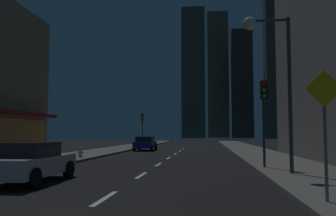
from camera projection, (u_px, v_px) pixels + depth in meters
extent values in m
cube|color=black|center=(182.00, 150.00, 38.01)|extent=(78.00, 136.00, 0.10)
cube|color=#605E59|center=(247.00, 149.00, 37.23)|extent=(4.00, 76.00, 0.15)
cube|color=#605E59|center=(119.00, 149.00, 38.80)|extent=(4.00, 76.00, 0.15)
cube|color=silver|center=(105.00, 198.00, 9.47)|extent=(0.16, 2.20, 0.01)
cube|color=silver|center=(141.00, 175.00, 14.62)|extent=(0.16, 2.20, 0.01)
cube|color=silver|center=(158.00, 165.00, 19.78)|extent=(0.16, 2.20, 0.01)
cube|color=silver|center=(169.00, 158.00, 24.93)|extent=(0.16, 2.20, 0.01)
cube|color=silver|center=(175.00, 154.00, 30.08)|extent=(0.16, 2.20, 0.01)
cube|color=silver|center=(180.00, 151.00, 35.24)|extent=(0.16, 2.20, 0.01)
cube|color=silver|center=(184.00, 149.00, 40.39)|extent=(0.16, 2.20, 0.01)
cube|color=#464234|center=(193.00, 73.00, 130.63)|extent=(8.62, 5.88, 48.83)
cube|color=#514D3C|center=(218.00, 75.00, 146.24)|extent=(8.61, 7.34, 52.37)
cube|color=#312E24|center=(242.00, 84.00, 132.08)|extent=(7.70, 5.87, 41.07)
cube|color=#444033|center=(277.00, 64.00, 116.27)|extent=(7.67, 6.37, 49.81)
cube|color=silver|center=(30.00, 165.00, 12.61)|extent=(1.80, 4.20, 0.65)
cube|color=black|center=(28.00, 150.00, 12.45)|extent=(1.64, 2.00, 0.55)
cylinder|color=black|center=(27.00, 169.00, 14.08)|extent=(0.22, 0.68, 0.68)
cylinder|color=black|center=(69.00, 169.00, 13.88)|extent=(0.22, 0.68, 0.68)
cylinder|color=black|center=(34.00, 178.00, 11.10)|extent=(0.22, 0.68, 0.68)
sphere|color=white|center=(42.00, 160.00, 14.71)|extent=(0.18, 0.18, 0.18)
sphere|color=white|center=(67.00, 160.00, 14.58)|extent=(0.18, 0.18, 0.18)
cube|color=navy|center=(145.00, 145.00, 35.93)|extent=(1.80, 4.20, 0.65)
cube|color=black|center=(145.00, 139.00, 35.77)|extent=(1.64, 2.00, 0.55)
cylinder|color=black|center=(140.00, 147.00, 37.40)|extent=(0.22, 0.68, 0.68)
cylinder|color=black|center=(156.00, 147.00, 37.20)|extent=(0.22, 0.68, 0.68)
cylinder|color=black|center=(134.00, 148.00, 34.62)|extent=(0.22, 0.68, 0.68)
cylinder|color=black|center=(152.00, 148.00, 34.42)|extent=(0.22, 0.68, 0.68)
sphere|color=white|center=(144.00, 144.00, 38.03)|extent=(0.18, 0.18, 0.18)
sphere|color=white|center=(154.00, 144.00, 37.90)|extent=(0.18, 0.18, 0.18)
cylinder|color=#B2B2B2|center=(80.00, 153.00, 23.93)|extent=(0.22, 0.22, 0.55)
sphere|color=#B2B2B2|center=(80.00, 149.00, 23.95)|extent=(0.21, 0.21, 0.21)
cylinder|color=#B2B2B2|center=(80.00, 157.00, 23.92)|extent=(0.30, 0.30, 0.06)
cylinder|color=#B2B2B2|center=(78.00, 153.00, 23.95)|extent=(0.10, 0.10, 0.10)
cylinder|color=#B2B2B2|center=(83.00, 153.00, 23.92)|extent=(0.10, 0.10, 0.10)
cylinder|color=#2D2D2D|center=(264.00, 123.00, 16.95)|extent=(0.12, 0.12, 4.20)
cube|color=black|center=(264.00, 90.00, 16.87)|extent=(0.32, 0.24, 0.90)
sphere|color=red|center=(264.00, 84.00, 16.76)|extent=(0.18, 0.18, 0.18)
sphere|color=#F2B20C|center=(264.00, 90.00, 16.74)|extent=(0.18, 0.18, 0.18)
sphere|color=#19D833|center=(264.00, 96.00, 16.72)|extent=(0.18, 0.18, 0.18)
cylinder|color=#2D2D2D|center=(142.00, 130.00, 44.64)|extent=(0.12, 0.12, 4.20)
cube|color=black|center=(142.00, 117.00, 44.56)|extent=(0.32, 0.24, 0.90)
sphere|color=red|center=(142.00, 115.00, 44.45)|extent=(0.18, 0.18, 0.18)
sphere|color=#F2B20C|center=(142.00, 117.00, 44.43)|extent=(0.18, 0.18, 0.18)
sphere|color=#19D833|center=(142.00, 119.00, 44.41)|extent=(0.18, 0.18, 0.18)
cylinder|color=#38383D|center=(290.00, 94.00, 14.48)|extent=(0.16, 0.16, 6.50)
cylinder|color=#38383D|center=(269.00, 20.00, 14.80)|extent=(1.60, 0.12, 0.12)
sphere|color=#FCF7CC|center=(249.00, 23.00, 14.88)|extent=(0.56, 0.56, 0.56)
cylinder|color=slate|center=(326.00, 151.00, 8.37)|extent=(0.08, 0.08, 2.40)
cube|color=yellow|center=(324.00, 89.00, 8.45)|extent=(0.91, 0.03, 0.91)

